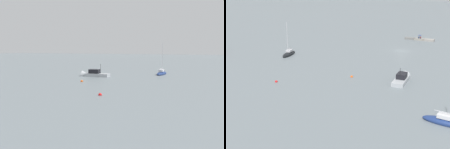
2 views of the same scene
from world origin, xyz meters
TOP-DOWN VIEW (x-y plane):
  - sailboat_navy_mid at (-20.07, 41.39)m, footprint 6.80×2.32m
  - motorboat_grey_near at (-8.81, 26.31)m, footprint 2.81×7.32m
  - mooring_buoy_near at (0.96, 28.98)m, footprint 0.54×0.54m
  - mooring_buoy_mid at (12.31, 39.10)m, footprint 0.53×0.53m

SIDE VIEW (x-z plane):
  - mooring_buoy_mid at x=12.31m, z-range -0.17..0.36m
  - mooring_buoy_near at x=0.96m, z-range -0.18..0.36m
  - sailboat_navy_mid at x=-20.07m, z-range -4.37..5.04m
  - motorboat_grey_near at x=-8.81m, z-range -1.58..2.43m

